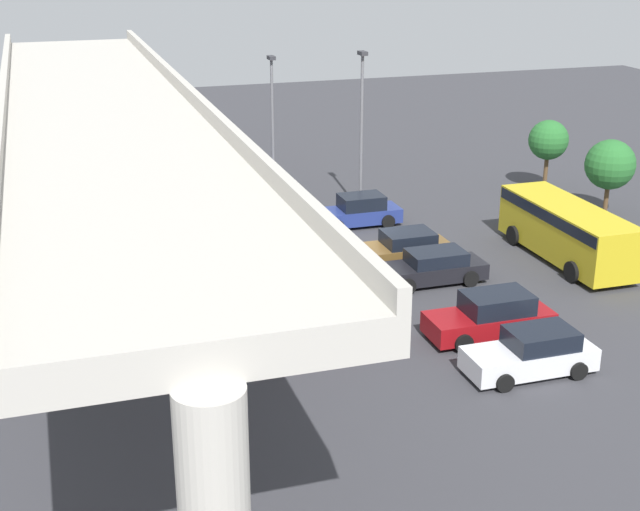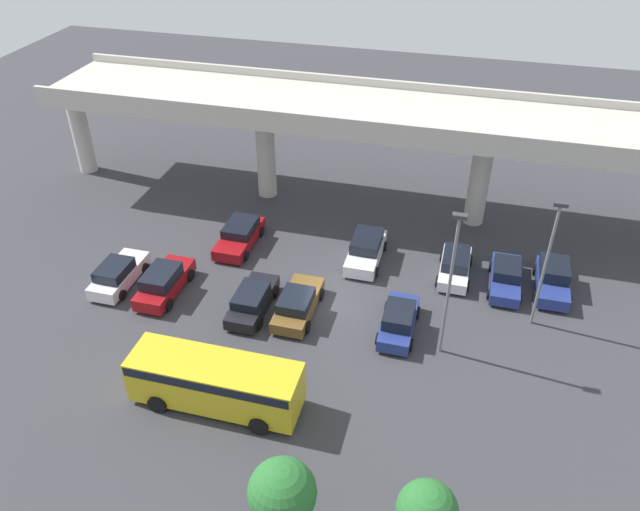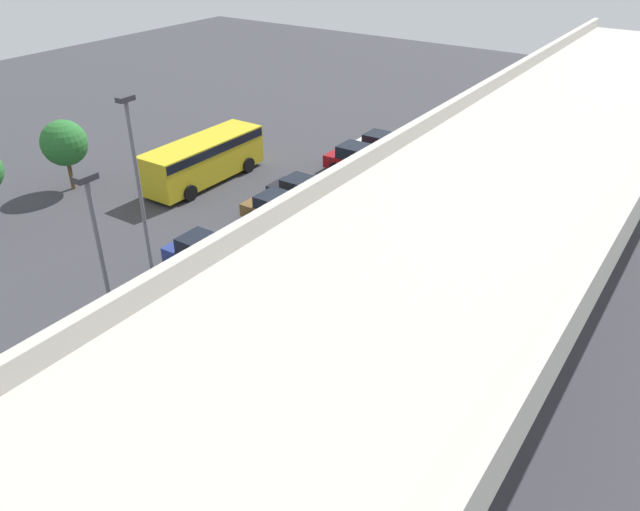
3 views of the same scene
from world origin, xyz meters
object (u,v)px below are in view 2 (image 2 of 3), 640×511
parked_car_3 (252,300)px  parked_car_4 (298,304)px  parked_car_0 (118,274)px  lamp_post_mid_lot (451,277)px  tree_front_centre (427,511)px  tree_front_left (282,492)px  parked_car_9 (553,278)px  parked_car_1 (164,282)px  parked_car_2 (240,235)px  lamp_post_near_aisle (548,256)px  parked_car_6 (399,320)px  shuttle_bus (215,380)px  parked_car_7 (455,265)px  parked_car_8 (506,277)px  parked_car_5 (366,249)px

parked_car_3 → parked_car_4: size_ratio=0.98×
parked_car_0 → lamp_post_mid_lot: lamp_post_mid_lot is taller
tree_front_centre → tree_front_left: bearing=-174.8°
parked_car_3 → parked_car_9: size_ratio=1.03×
parked_car_1 → parked_car_4: (8.22, 0.21, -0.10)m
parked_car_2 → parked_car_9: size_ratio=1.05×
parked_car_9 → tree_front_left: tree_front_left is taller
lamp_post_near_aisle → tree_front_left: (-9.59, -15.74, -1.80)m
parked_car_9 → lamp_post_mid_lot: 10.14m
parked_car_2 → tree_front_left: size_ratio=1.17×
parked_car_3 → lamp_post_mid_lot: 11.66m
lamp_post_near_aisle → parked_car_2: bearing=170.3°
parked_car_9 → lamp_post_mid_lot: (-5.90, -7.11, 4.18)m
tree_front_left → parked_car_6: bearing=79.5°
lamp_post_mid_lot → parked_car_4: bearing=173.0°
shuttle_bus → lamp_post_mid_lot: bearing=-147.5°
parked_car_7 → parked_car_4: bearing=-54.2°
parked_car_7 → tree_front_centre: tree_front_centre is taller
parked_car_6 → shuttle_bus: bearing=134.0°
parked_car_8 → parked_car_9: bearing=98.8°
parked_car_1 → parked_car_6: parked_car_1 is taller
parked_car_4 → parked_car_5: (2.70, 6.24, 0.08)m
parked_car_3 → shuttle_bus: (0.77, -7.05, 0.85)m
parked_car_0 → parked_car_7: size_ratio=1.05×
parked_car_4 → parked_car_7: 10.30m
parked_car_0 → parked_car_3: 8.68m
parked_car_1 → tree_front_centre: 21.09m
parked_car_8 → parked_car_2: bearing=-90.4°
lamp_post_near_aisle → parked_car_3: bearing=-169.2°
lamp_post_near_aisle → parked_car_9: bearing=71.6°
parked_car_4 → parked_car_6: size_ratio=1.09×
parked_car_7 → shuttle_bus: 16.88m
parked_car_4 → parked_car_7: parked_car_7 is taller
parked_car_1 → lamp_post_near_aisle: size_ratio=0.61×
parked_car_6 → parked_car_4: bearing=89.8°
parked_car_6 → parked_car_8: bearing=-44.5°
shuttle_bus → tree_front_centre: 11.83m
parked_car_3 → parked_car_4: bearing=-82.2°
tree_front_left → tree_front_centre: tree_front_centre is taller
parked_car_7 → parked_car_8: parked_car_8 is taller
parked_car_0 → parked_car_3: bearing=-91.3°
parked_car_0 → parked_car_1: bearing=-91.0°
parked_car_2 → parked_car_9: bearing=90.9°
shuttle_bus → lamp_post_near_aisle: size_ratio=1.05×
parked_car_2 → lamp_post_mid_lot: bearing=64.0°
parked_car_8 → tree_front_left: (-8.05, -18.82, 2.10)m
shuttle_bus → tree_front_left: 7.84m
parked_car_2 → parked_car_6: parked_car_6 is taller
parked_car_6 → parked_car_8: 8.00m
parked_car_6 → tree_front_centre: size_ratio=1.07×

